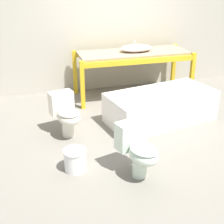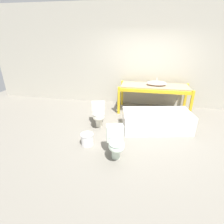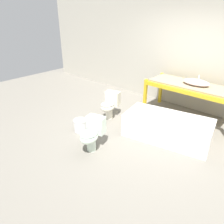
{
  "view_description": "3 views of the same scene",
  "coord_description": "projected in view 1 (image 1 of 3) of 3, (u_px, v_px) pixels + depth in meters",
  "views": [
    {
      "loc": [
        -1.57,
        -4.02,
        2.2
      ],
      "look_at": [
        -0.55,
        -0.39,
        0.5
      ],
      "focal_mm": 50.0,
      "sensor_mm": 36.0,
      "label": 1
    },
    {
      "loc": [
        0.0,
        -3.99,
        2.27
      ],
      "look_at": [
        -0.64,
        -0.44,
        0.66
      ],
      "focal_mm": 28.0,
      "sensor_mm": 36.0,
      "label": 2
    },
    {
      "loc": [
        2.14,
        -3.47,
        2.43
      ],
      "look_at": [
        -0.48,
        -0.54,
        0.56
      ],
      "focal_mm": 35.0,
      "sensor_mm": 36.0,
      "label": 3
    }
  ],
  "objects": [
    {
      "name": "ground_plane",
      "position": [
        139.0,
        127.0,
        4.82
      ],
      "size": [
        12.0,
        12.0,
        0.0
      ],
      "primitive_type": "plane",
      "color": "slate"
    },
    {
      "name": "warehouse_wall_rear",
      "position": [
        106.0,
        6.0,
        5.86
      ],
      "size": [
        10.8,
        0.08,
        3.2
      ],
      "color": "#B2AD9E",
      "rests_on": "ground_plane"
    },
    {
      "name": "shelving_rack",
      "position": [
        133.0,
        58.0,
        5.78
      ],
      "size": [
        2.15,
        0.84,
        0.85
      ],
      "color": "gold",
      "rests_on": "ground_plane"
    },
    {
      "name": "sink_basin",
      "position": [
        136.0,
        48.0,
        5.71
      ],
      "size": [
        0.6,
        0.35,
        0.21
      ],
      "color": "silver",
      "rests_on": "shelving_rack"
    },
    {
      "name": "bathtub_main",
      "position": [
        161.0,
        104.0,
        4.93
      ],
      "size": [
        1.82,
        1.11,
        0.48
      ],
      "rotation": [
        0.0,
        0.0,
        0.2
      ],
      "color": "white",
      "rests_on": "ground_plane"
    },
    {
      "name": "toilet_near",
      "position": [
        138.0,
        148.0,
        3.56
      ],
      "size": [
        0.46,
        0.62,
        0.62
      ],
      "rotation": [
        0.0,
        0.0,
        0.27
      ],
      "color": "silver",
      "rests_on": "ground_plane"
    },
    {
      "name": "toilet_far",
      "position": [
        66.0,
        113.0,
        4.46
      ],
      "size": [
        0.46,
        0.62,
        0.62
      ],
      "rotation": [
        0.0,
        0.0,
        0.26
      ],
      "color": "silver",
      "rests_on": "ground_plane"
    },
    {
      "name": "bucket_white",
      "position": [
        75.0,
        159.0,
        3.73
      ],
      "size": [
        0.28,
        0.28,
        0.27
      ],
      "color": "white",
      "rests_on": "ground_plane"
    }
  ]
}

